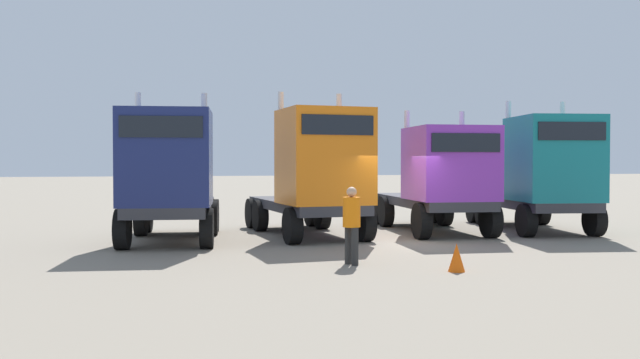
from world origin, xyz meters
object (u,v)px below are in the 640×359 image
Objects in this scene: semi_truck_purple at (442,178)px; traffic_cone_near at (457,258)px; semi_truck_orange at (317,173)px; visitor_in_hivis at (352,220)px; semi_truck_navy at (169,175)px; semi_truck_teal at (545,173)px.

traffic_cone_near is (-2.95, -6.90, -1.51)m from semi_truck_purple.
semi_truck_orange is 3.63× the size of visitor_in_hivis.
semi_truck_orange is 0.96× the size of semi_truck_purple.
visitor_in_hivis is (-4.78, -5.38, -0.79)m from semi_truck_purple.
semi_truck_purple is 3.76× the size of visitor_in_hivis.
semi_truck_navy is 6.31m from visitor_in_hivis.
semi_truck_purple is at bearing -88.65° from semi_truck_teal.
visitor_in_hivis is at bearing -36.23° from semi_truck_purple.
semi_truck_orange is at bearing 100.56° from traffic_cone_near.
semi_truck_purple is (4.20, 0.20, -0.18)m from semi_truck_orange.
semi_truck_navy is 10.06× the size of traffic_cone_near.
semi_truck_navy is at bearing 131.07° from traffic_cone_near.
visitor_in_hivis is (3.80, -4.94, -0.95)m from semi_truck_navy.
semi_truck_navy is 0.91× the size of semi_truck_purple.
semi_truck_navy is at bearing -80.43° from semi_truck_teal.
visitor_in_hivis is (-0.58, -5.18, -0.97)m from semi_truck_orange.
visitor_in_hivis is at bearing 45.99° from semi_truck_navy.
semi_truck_purple is 7.66m from traffic_cone_near.
semi_truck_teal reaches higher than traffic_cone_near.
semi_truck_teal reaches higher than visitor_in_hivis.
semi_truck_orange reaches higher than traffic_cone_near.
semi_truck_teal is (12.01, -0.08, -0.00)m from semi_truck_navy.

